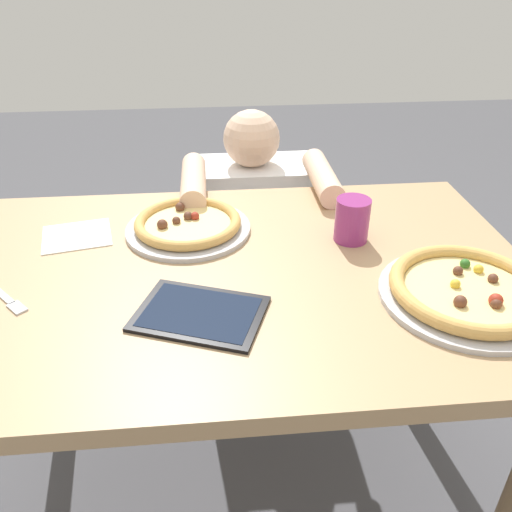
% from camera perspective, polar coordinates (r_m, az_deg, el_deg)
% --- Properties ---
extents(ground_plane, '(8.00, 8.00, 0.00)m').
position_cam_1_polar(ground_plane, '(1.68, -1.39, -23.41)').
color(ground_plane, '#4C4C51').
extents(dining_table, '(1.30, 0.84, 0.75)m').
position_cam_1_polar(dining_table, '(1.22, -1.78, -5.78)').
color(dining_table, tan).
rests_on(dining_table, ground).
extents(pizza_near, '(0.35, 0.35, 0.04)m').
position_cam_1_polar(pizza_near, '(1.13, 21.95, -3.49)').
color(pizza_near, '#B7B7BC').
rests_on(pizza_near, dining_table).
extents(pizza_far, '(0.31, 0.31, 0.04)m').
position_cam_1_polar(pizza_far, '(1.31, -7.40, 3.39)').
color(pizza_far, '#B7B7BC').
rests_on(pizza_far, dining_table).
extents(drink_cup_colored, '(0.08, 0.08, 0.11)m').
position_cam_1_polar(drink_cup_colored, '(1.26, 10.38, 3.87)').
color(drink_cup_colored, '#8C2D72').
rests_on(drink_cup_colored, dining_table).
extents(paper_napkin, '(0.19, 0.17, 0.00)m').
position_cam_1_polar(paper_napkin, '(1.35, -18.85, 2.09)').
color(paper_napkin, white).
rests_on(paper_napkin, dining_table).
extents(fork, '(0.15, 0.16, 0.00)m').
position_cam_1_polar(fork, '(1.19, -25.89, -3.74)').
color(fork, silver).
rests_on(fork, dining_table).
extents(tablet, '(0.28, 0.24, 0.01)m').
position_cam_1_polar(tablet, '(1.02, -6.10, -6.21)').
color(tablet, black).
rests_on(tablet, dining_table).
extents(diner_seated, '(0.44, 0.53, 0.92)m').
position_cam_1_polar(diner_seated, '(1.88, -0.41, 0.20)').
color(diner_seated, '#333847').
rests_on(diner_seated, ground).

